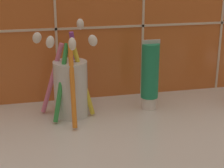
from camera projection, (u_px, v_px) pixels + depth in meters
The scene contains 3 objects.
sink_counter at pixel (160, 131), 70.23cm from camera, with size 75.75×36.68×2.00cm, color silver.
toothbrush_cup at pixel (71, 86), 72.76cm from camera, with size 12.59×13.42×18.80cm.
toothpaste_tube at pixel (150, 75), 76.05cm from camera, with size 3.76×3.58×14.52cm.
Camera 1 is at (-23.16, -60.22, 31.46)cm, focal length 60.00 mm.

